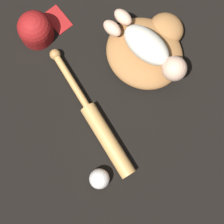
# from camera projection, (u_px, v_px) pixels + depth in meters

# --- Properties ---
(ground_plane) EXTENTS (6.00, 6.00, 0.00)m
(ground_plane) POSITION_uv_depth(u_px,v_px,m) (153.00, 65.00, 1.45)
(ground_plane) COLOR black
(baseball_glove) EXTENTS (0.38, 0.39, 0.08)m
(baseball_glove) POSITION_uv_depth(u_px,v_px,m) (148.00, 49.00, 1.42)
(baseball_glove) COLOR #A8703D
(baseball_glove) RESTS_ON ground
(baby_figure) EXTENTS (0.35, 0.21, 0.09)m
(baby_figure) POSITION_uv_depth(u_px,v_px,m) (150.00, 48.00, 1.33)
(baby_figure) COLOR silver
(baby_figure) RESTS_ON baseball_glove
(baseball_bat) EXTENTS (0.46, 0.37, 0.06)m
(baseball_bat) POSITION_uv_depth(u_px,v_px,m) (100.00, 127.00, 1.38)
(baseball_bat) COLOR tan
(baseball_bat) RESTS_ON ground
(baseball) EXTENTS (0.07, 0.07, 0.07)m
(baseball) POSITION_uv_depth(u_px,v_px,m) (99.00, 179.00, 1.34)
(baseball) COLOR white
(baseball) RESTS_ON ground
(baseball_cap) EXTENTS (0.18, 0.21, 0.13)m
(baseball_cap) POSITION_uv_depth(u_px,v_px,m) (36.00, 29.00, 1.42)
(baseball_cap) COLOR maroon
(baseball_cap) RESTS_ON ground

